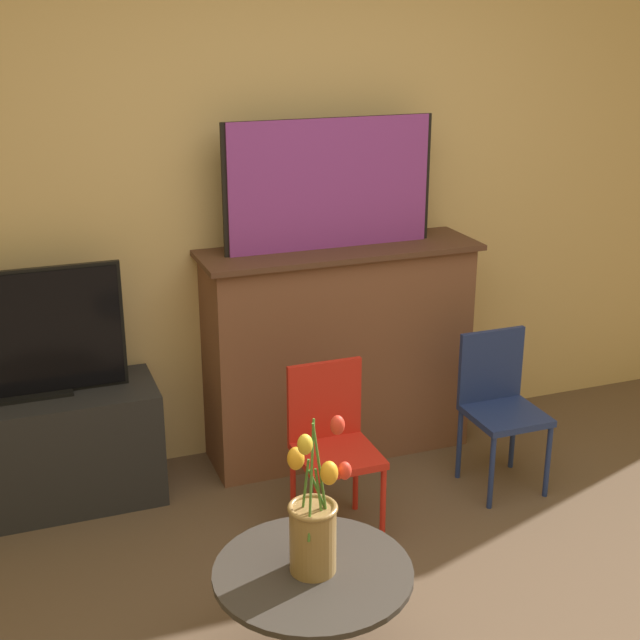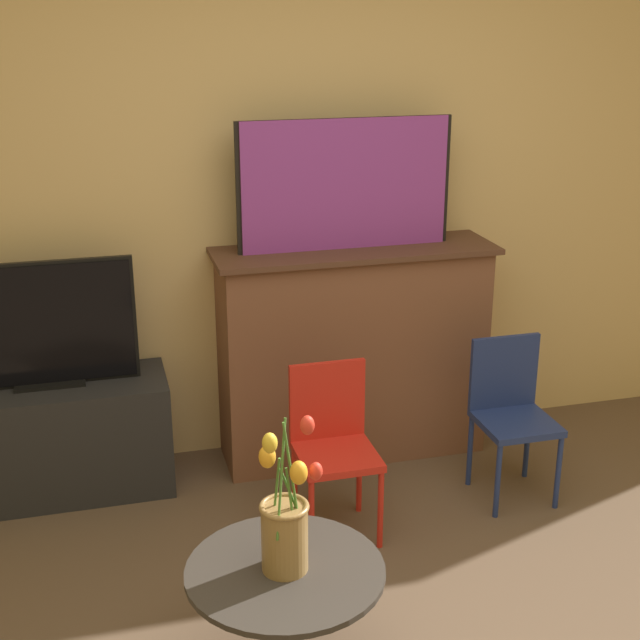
# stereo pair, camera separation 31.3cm
# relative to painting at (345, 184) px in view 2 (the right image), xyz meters

# --- Properties ---
(wall_back) EXTENTS (8.00, 0.06, 2.70)m
(wall_back) POSITION_rel_painting_xyz_m (-0.20, 0.21, 0.02)
(wall_back) COLOR tan
(wall_back) RESTS_ON ground
(fireplace_mantel) EXTENTS (1.31, 0.41, 1.04)m
(fireplace_mantel) POSITION_rel_painting_xyz_m (0.04, -0.01, -0.80)
(fireplace_mantel) COLOR brown
(fireplace_mantel) RESTS_ON ground
(painting) EXTENTS (0.99, 0.03, 0.59)m
(painting) POSITION_rel_painting_xyz_m (0.00, 0.00, 0.00)
(painting) COLOR black
(painting) RESTS_ON fireplace_mantel
(tv_stand) EXTENTS (1.00, 0.41, 0.52)m
(tv_stand) POSITION_rel_painting_xyz_m (-1.35, -0.04, -1.07)
(tv_stand) COLOR #232326
(tv_stand) RESTS_ON ground
(tv_monitor) EXTENTS (0.78, 0.12, 0.56)m
(tv_monitor) POSITION_rel_painting_xyz_m (-1.35, -0.04, -0.54)
(tv_monitor) COLOR black
(tv_monitor) RESTS_ON tv_stand
(chair_red) EXTENTS (0.32, 0.32, 0.71)m
(chair_red) POSITION_rel_painting_xyz_m (-0.24, -0.64, -0.92)
(chair_red) COLOR red
(chair_red) RESTS_ON ground
(chair_blue) EXTENTS (0.32, 0.32, 0.71)m
(chair_blue) POSITION_rel_painting_xyz_m (0.61, -0.56, -0.92)
(chair_blue) COLOR navy
(chair_blue) RESTS_ON ground
(side_table) EXTENTS (0.63, 0.63, 0.43)m
(side_table) POSITION_rel_painting_xyz_m (-0.63, -1.50, -1.04)
(side_table) COLOR #332D28
(side_table) RESTS_ON ground
(vase_tulips) EXTENTS (0.20, 0.21, 0.53)m
(vase_tulips) POSITION_rel_painting_xyz_m (-0.63, -1.50, -0.74)
(vase_tulips) COLOR olive
(vase_tulips) RESTS_ON side_table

